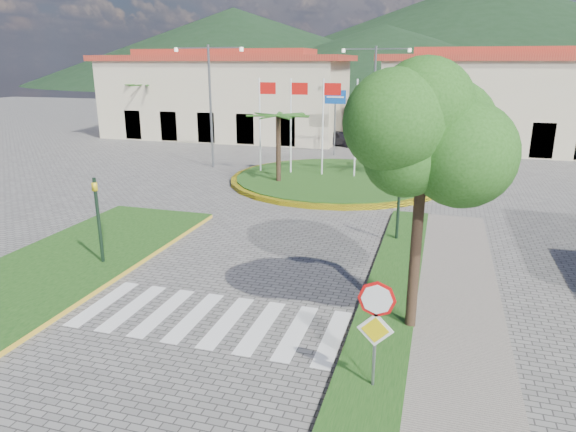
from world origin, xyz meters
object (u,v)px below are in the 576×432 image
(roundabout_island, at_px, (336,179))
(deciduous_tree, at_px, (424,138))
(white_van, at_px, (296,139))
(stop_sign, at_px, (376,319))
(car_dark_b, at_px, (396,153))
(car_dark_a, at_px, (338,138))

(roundabout_island, distance_m, deciduous_tree, 18.55)
(deciduous_tree, relative_size, white_van, 1.62)
(stop_sign, relative_size, deciduous_tree, 0.39)
(stop_sign, bearing_deg, roundabout_island, 103.73)
(stop_sign, height_order, deciduous_tree, deciduous_tree)
(white_van, distance_m, car_dark_b, 10.18)
(car_dark_a, bearing_deg, roundabout_island, -151.26)
(roundabout_island, height_order, deciduous_tree, deciduous_tree)
(roundabout_island, xyz_separation_m, car_dark_b, (2.82, 8.03, 0.37))
(deciduous_tree, bearing_deg, car_dark_b, 96.10)
(roundabout_island, bearing_deg, stop_sign, -76.27)
(stop_sign, height_order, car_dark_a, stop_sign)
(white_van, bearing_deg, roundabout_island, -139.30)
(roundabout_island, distance_m, stop_sign, 20.69)
(deciduous_tree, distance_m, car_dark_a, 32.21)
(deciduous_tree, xyz_separation_m, car_dark_a, (-8.16, 30.83, -4.53))
(stop_sign, bearing_deg, deciduous_tree, 78.82)
(roundabout_island, relative_size, deciduous_tree, 1.87)
(roundabout_island, bearing_deg, car_dark_a, 100.93)
(white_van, bearing_deg, stop_sign, -146.26)
(deciduous_tree, xyz_separation_m, car_dark_b, (-2.68, 25.03, -4.64))
(car_dark_b, bearing_deg, car_dark_a, 26.78)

